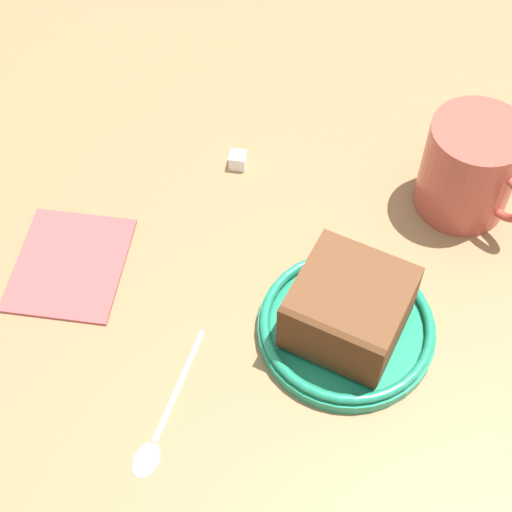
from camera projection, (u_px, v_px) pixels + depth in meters
ground_plane at (316, 302)px, 69.97cm from camera, size 144.91×144.91×3.98cm
small_plate at (347, 327)px, 65.07cm from camera, size 14.97×14.97×1.93cm
cake_slice at (349, 309)px, 62.33cm from camera, size 9.62×9.50×6.02cm
tea_mug at (470, 168)px, 70.26cm from camera, size 8.63×10.80×9.58cm
teaspoon at (158, 431)px, 60.31cm from camera, size 13.34×4.31×0.80cm
folded_napkin at (70, 263)px, 69.68cm from camera, size 14.40×13.49×0.60cm
sugar_cube at (238, 160)px, 76.33cm from camera, size 2.07×2.07×1.58cm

